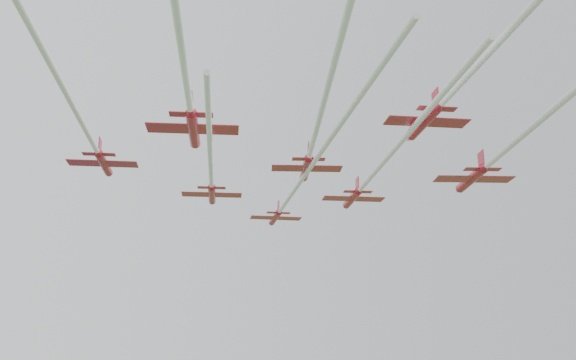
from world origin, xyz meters
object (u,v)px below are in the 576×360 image
jet_row2_left (211,175)px  jet_row3_mid (313,142)px  jet_row3_left (76,111)px  jet_row4_left (185,73)px  jet_row4_right (492,50)px  jet_row2_right (373,174)px  jet_row3_right (495,158)px  jet_lead (297,186)px

jet_row2_left → jet_row3_mid: bearing=-51.0°
jet_row3_left → jet_row4_left: (6.65, -10.03, 1.15)m
jet_row4_right → jet_row3_mid: bearing=119.5°
jet_row2_left → jet_row3_left: size_ratio=0.74×
jet_row2_right → jet_row4_right: size_ratio=0.89×
jet_row3_left → jet_row3_right: jet_row3_left is taller
jet_row3_left → jet_row2_right: bearing=31.5°
jet_row2_right → jet_row3_right: size_ratio=1.30×
jet_row3_mid → jet_row4_right: bearing=-56.2°
jet_row2_right → jet_row3_right: 16.09m
jet_row4_right → jet_row3_right: bearing=65.2°
jet_row3_left → jet_row3_right: size_ratio=1.42×
jet_row3_right → jet_row4_left: jet_row4_left is taller
jet_lead → jet_row3_left: size_ratio=1.14×
jet_row3_mid → jet_row4_left: jet_row4_left is taller
jet_row2_left → jet_row3_left: jet_row2_left is taller
jet_row3_left → jet_row3_mid: size_ratio=1.38×
jet_row3_left → jet_row4_left: jet_row4_left is taller
jet_row2_right → jet_row3_mid: 16.53m
jet_row2_left → jet_row4_right: bearing=-55.7°
jet_row2_left → jet_row3_left: (-18.98, -13.94, -0.13)m
jet_row3_right → jet_row3_mid: bearing=-172.1°
jet_row3_left → jet_row2_left: bearing=58.7°
jet_row3_mid → jet_row3_right: jet_row3_mid is taller
jet_row4_right → jet_row3_left: bearing=159.2°
jet_row3_mid → jet_row2_left: bearing=132.1°
jet_row3_left → jet_row3_mid: 23.73m
jet_row2_right → jet_row3_right: (5.22, -15.16, -1.36)m
jet_row2_left → jet_row2_right: size_ratio=0.81×
jet_lead → jet_row2_right: (7.72, -5.88, 1.24)m
jet_lead → jet_row2_left: size_ratio=1.55×
jet_lead → jet_row3_right: jet_row3_right is taller
jet_row2_left → jet_row4_left: (-12.33, -23.98, 1.01)m
jet_row4_left → jet_row3_mid: bearing=47.8°
jet_row3_right → jet_row4_right: bearing=-110.0°
jet_lead → jet_row2_left: bearing=-170.9°
jet_row2_right → jet_row3_left: jet_row2_right is taller
jet_row3_left → jet_row4_left: size_ratio=1.06×
jet_lead → jet_row3_right: bearing=-38.7°
jet_lead → jet_row2_right: size_ratio=1.25×
jet_lead → jet_row4_left: size_ratio=1.20×
jet_row3_right → jet_lead: bearing=148.4°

